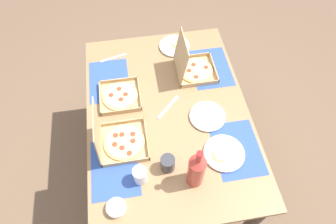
{
  "coord_description": "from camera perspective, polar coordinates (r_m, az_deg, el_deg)",
  "views": [
    {
      "loc": [
        -0.98,
        0.16,
        2.28
      ],
      "look_at": [
        0.0,
        0.0,
        0.77
      ],
      "focal_mm": 31.17,
      "sensor_mm": 36.0,
      "label": 1
    }
  ],
  "objects": [
    {
      "name": "plate_near_left",
      "position": [
        2.16,
        1.33,
        12.81
      ],
      "size": [
        0.22,
        0.22,
        0.03
      ],
      "color": "white",
      "rests_on": "dining_table"
    },
    {
      "name": "fork_by_far_right",
      "position": [
        2.12,
        -10.6,
        10.37
      ],
      "size": [
        0.06,
        0.19,
        0.0
      ],
      "primitive_type": "cube",
      "rotation": [
        0.0,
        0.0,
        4.95
      ],
      "color": "#B7B7BC",
      "rests_on": "dining_table"
    },
    {
      "name": "placemat_far_right",
      "position": [
        1.99,
        -11.47,
        6.09
      ],
      "size": [
        0.36,
        0.26,
        0.0
      ],
      "primitive_type": "cube",
      "color": "#2D4C9E",
      "rests_on": "dining_table"
    },
    {
      "name": "dining_table",
      "position": [
        1.9,
        0.0,
        -1.91
      ],
      "size": [
        1.39,
        1.0,
        0.77
      ],
      "color": "#3F3328",
      "rests_on": "ground_plane"
    },
    {
      "name": "knife_by_far_left",
      "position": [
        1.82,
        0.02,
        0.97
      ],
      "size": [
        0.16,
        0.16,
        0.0
      ],
      "primitive_type": "cube",
      "rotation": [
        0.0,
        0.0,
        5.49
      ],
      "color": "#B7B7BC",
      "rests_on": "dining_table"
    },
    {
      "name": "placemat_far_left",
      "position": [
        1.66,
        -10.35,
        -10.6
      ],
      "size": [
        0.36,
        0.26,
        0.0
      ],
      "primitive_type": "cube",
      "color": "#2D4C9E",
      "rests_on": "dining_table"
    },
    {
      "name": "pizza_box_edge_far",
      "position": [
        1.68,
        -9.64,
        -5.42
      ],
      "size": [
        0.27,
        0.27,
        0.3
      ],
      "color": "tan",
      "rests_on": "dining_table"
    },
    {
      "name": "soda_bottle",
      "position": [
        1.49,
        5.58,
        -11.21
      ],
      "size": [
        0.09,
        0.09,
        0.32
      ],
      "color": "#B2382D",
      "rests_on": "dining_table"
    },
    {
      "name": "plate_far_right",
      "position": [
        1.79,
        7.72,
        -0.87
      ],
      "size": [
        0.22,
        0.22,
        0.02
      ],
      "color": "white",
      "rests_on": "dining_table"
    },
    {
      "name": "placemat_near_left",
      "position": [
        1.72,
        13.33,
        -7.02
      ],
      "size": [
        0.36,
        0.26,
        0.0
      ],
      "primitive_type": "cube",
      "color": "#2D4C9E",
      "rests_on": "dining_table"
    },
    {
      "name": "pizza_box_corner_right",
      "position": [
        1.98,
        4.83,
        8.68
      ],
      "size": [
        0.26,
        0.26,
        0.29
      ],
      "color": "tan",
      "rests_on": "dining_table"
    },
    {
      "name": "cup_clear_left",
      "position": [
        1.59,
        -0.06,
        -10.02
      ],
      "size": [
        0.08,
        0.08,
        0.1
      ],
      "primitive_type": "cylinder",
      "color": "#333338",
      "rests_on": "dining_table"
    },
    {
      "name": "condiment_bowl",
      "position": [
        1.56,
        -10.06,
        -17.98
      ],
      "size": [
        0.1,
        0.1,
        0.04
      ],
      "primitive_type": "cylinder",
      "color": "white",
      "rests_on": "dining_table"
    },
    {
      "name": "placemat_near_right",
      "position": [
        2.05,
        8.31,
        8.58
      ],
      "size": [
        0.36,
        0.26,
        0.0
      ],
      "primitive_type": "cube",
      "color": "#2D4C9E",
      "rests_on": "dining_table"
    },
    {
      "name": "pizza_box_center",
      "position": [
        1.89,
        -9.33,
        3.07
      ],
      "size": [
        0.26,
        0.26,
        0.04
      ],
      "color": "tan",
      "rests_on": "dining_table"
    },
    {
      "name": "plate_middle",
      "position": [
        1.69,
        10.83,
        -7.95
      ],
      "size": [
        0.23,
        0.23,
        0.03
      ],
      "color": "white",
      "rests_on": "dining_table"
    },
    {
      "name": "cup_clear_right",
      "position": [
        1.56,
        -5.46,
        -12.2
      ],
      "size": [
        0.08,
        0.08,
        0.11
      ],
      "primitive_type": "cylinder",
      "color": "silver",
      "rests_on": "dining_table"
    },
    {
      "name": "ground_plane",
      "position": [
        2.49,
        0.0,
        -9.87
      ],
      "size": [
        6.0,
        6.0,
        0.0
      ],
      "primitive_type": "plane",
      "color": "brown"
    }
  ]
}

